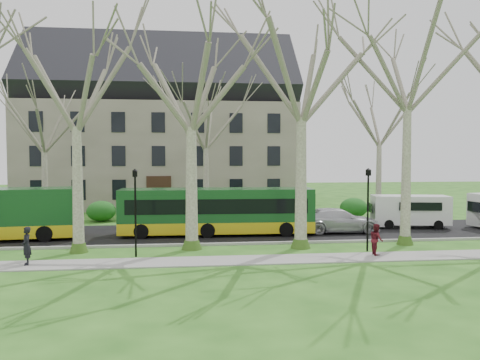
# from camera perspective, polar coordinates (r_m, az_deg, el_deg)

# --- Properties ---
(ground) EXTENTS (120.00, 120.00, 0.00)m
(ground) POSITION_cam_1_polar(r_m,az_deg,el_deg) (25.28, 1.49, -8.53)
(ground) COLOR #295E1A
(ground) RESTS_ON ground
(sidewalk) EXTENTS (70.00, 2.00, 0.06)m
(sidewalk) POSITION_cam_1_polar(r_m,az_deg,el_deg) (22.86, 2.36, -9.70)
(sidewalk) COLOR gray
(sidewalk) RESTS_ON ground
(road) EXTENTS (80.00, 8.00, 0.06)m
(road) POSITION_cam_1_polar(r_m,az_deg,el_deg) (30.64, 0.07, -6.43)
(road) COLOR black
(road) RESTS_ON ground
(curb) EXTENTS (80.00, 0.25, 0.14)m
(curb) POSITION_cam_1_polar(r_m,az_deg,el_deg) (26.73, 1.04, -7.74)
(curb) COLOR #A5A39E
(curb) RESTS_ON ground
(building) EXTENTS (26.50, 12.20, 16.00)m
(building) POSITION_cam_1_polar(r_m,az_deg,el_deg) (48.69, -9.50, 6.53)
(building) COLOR gray
(building) RESTS_ON ground
(tree_row_verge) EXTENTS (49.00, 7.00, 14.00)m
(tree_row_verge) POSITION_cam_1_polar(r_m,az_deg,el_deg) (25.14, 1.42, 7.44)
(tree_row_verge) COLOR gray
(tree_row_verge) RESTS_ON ground
(tree_row_far) EXTENTS (33.00, 7.00, 12.00)m
(tree_row_far) POSITION_cam_1_polar(r_m,az_deg,el_deg) (35.60, -3.07, 4.53)
(tree_row_far) COLOR gray
(tree_row_far) RESTS_ON ground
(lamp_row) EXTENTS (36.22, 0.22, 4.30)m
(lamp_row) POSITION_cam_1_polar(r_m,az_deg,el_deg) (23.91, 1.83, -2.96)
(lamp_row) COLOR black
(lamp_row) RESTS_ON ground
(hedges) EXTENTS (30.60, 8.60, 2.00)m
(hedges) POSITION_cam_1_polar(r_m,az_deg,el_deg) (38.77, -8.24, -3.02)
(hedges) COLOR #1B5F1D
(hedges) RESTS_ON ground
(bus_follow) EXTENTS (12.10, 2.85, 3.01)m
(bus_follow) POSITION_cam_1_polar(r_m,az_deg,el_deg) (29.56, -2.83, -3.78)
(bus_follow) COLOR #14461C
(bus_follow) RESTS_ON road
(sedan) EXTENTS (5.40, 2.22, 1.56)m
(sedan) POSITION_cam_1_polar(r_m,az_deg,el_deg) (31.08, 11.87, -4.84)
(sedan) COLOR silver
(sedan) RESTS_ON road
(van_a) EXTENTS (5.34, 2.75, 2.22)m
(van_a) POSITION_cam_1_polar(r_m,az_deg,el_deg) (34.51, 20.01, -3.63)
(van_a) COLOR silver
(van_a) RESTS_ON road
(pedestrian_a) EXTENTS (0.61, 0.74, 1.74)m
(pedestrian_a) POSITION_cam_1_polar(r_m,az_deg,el_deg) (23.67, -24.59, -7.31)
(pedestrian_a) COLOR black
(pedestrian_a) RESTS_ON sidewalk
(pedestrian_b) EXTENTS (0.65, 0.80, 1.56)m
(pedestrian_b) POSITION_cam_1_polar(r_m,az_deg,el_deg) (24.68, 16.30, -6.95)
(pedestrian_b) COLOR #54131C
(pedestrian_b) RESTS_ON sidewalk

